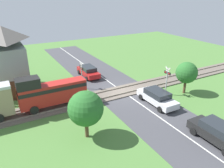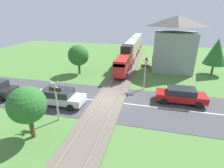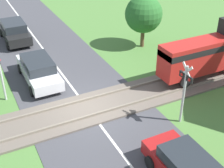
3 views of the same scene
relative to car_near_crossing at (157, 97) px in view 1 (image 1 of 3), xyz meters
name	(u,v)px [view 1 (image 1 of 3)]	position (x,y,z in m)	size (l,w,h in m)	color
ground_plane	(123,92)	(4.10, 1.44, -0.76)	(60.00, 60.00, 0.00)	#4C7A38
road_surface	(123,92)	(4.10, 1.44, -0.75)	(48.00, 6.40, 0.02)	#424247
track_bed	(123,91)	(4.10, 1.44, -0.69)	(2.80, 48.00, 0.24)	#665B51
car_near_crossing	(157,97)	(0.00, 0.00, 0.00)	(4.55, 1.86, 1.43)	silver
car_far_side	(88,71)	(10.37, 2.88, -0.02)	(4.28, 1.78, 1.38)	#A81919
car_behind_queue	(218,133)	(-6.81, 0.00, 0.04)	(4.31, 1.86, 1.53)	black
crossing_signal_west_approach	(167,77)	(1.20, -2.20, 1.27)	(0.90, 0.18, 3.17)	#B7B7B7
crossing_signal_east_approach	(82,72)	(7.01, 5.08, 1.27)	(0.90, 0.18, 3.17)	#B7B7B7
station_building	(7,61)	(10.19, 12.17, 2.73)	(5.55, 3.78, 7.17)	gray
pedestrian_by_station	(5,100)	(6.75, 13.19, -0.06)	(0.38, 0.38, 1.54)	#B2282D
tree_by_station	(6,55)	(15.26, 11.96, 2.21)	(2.70, 2.70, 4.60)	brown
tree_roadside_hedge	(86,109)	(-1.59, 8.13, 1.68)	(2.64, 2.64, 3.77)	brown
tree_beyond_track	(187,73)	(0.57, -4.33, 1.59)	(2.30, 2.30, 3.52)	brown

